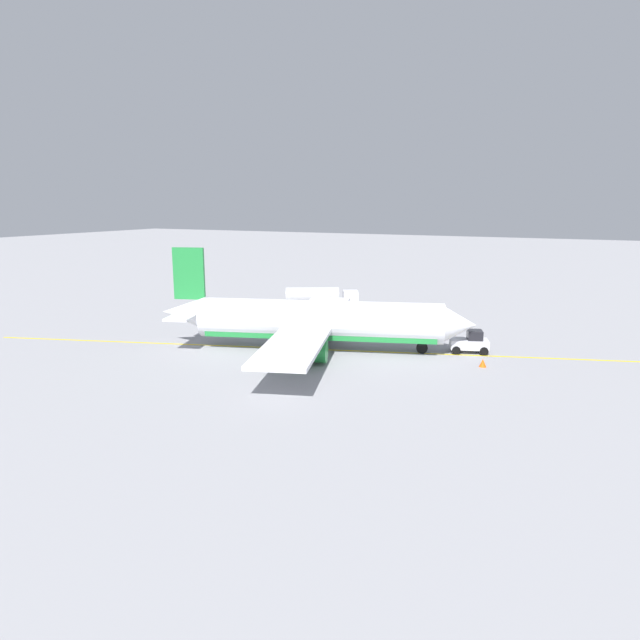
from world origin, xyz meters
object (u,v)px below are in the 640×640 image
airplane (315,322)px  fuel_tanker (320,298)px  pushback_tug (470,342)px  refueling_worker (327,310)px  safety_cone_nose (483,363)px

airplane → fuel_tanker: size_ratio=3.00×
pushback_tug → refueling_worker: bearing=153.0°
fuel_tanker → refueling_worker: bearing=-51.4°
refueling_worker → safety_cone_nose: refueling_worker is taller
airplane → safety_cone_nose: airplane is taller
airplane → pushback_tug: size_ratio=7.75×
pushback_tug → safety_cone_nose: 5.08m
airplane → pushback_tug: (14.04, 5.59, -1.78)m
refueling_worker → safety_cone_nose: 26.93m
fuel_tanker → airplane: bearing=-65.3°
airplane → safety_cone_nose: 16.32m
refueling_worker → fuel_tanker: bearing=128.6°
fuel_tanker → safety_cone_nose: (24.87, -18.05, -1.36)m
refueling_worker → airplane: bearing=-68.5°
fuel_tanker → safety_cone_nose: size_ratio=14.45×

